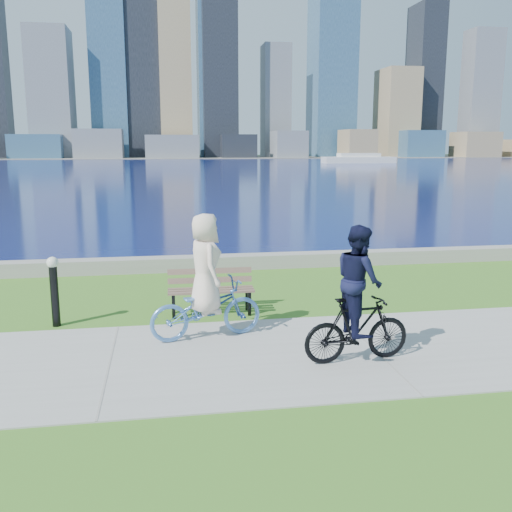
{
  "coord_description": "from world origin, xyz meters",
  "views": [
    {
      "loc": [
        -3.17,
        -8.02,
        3.15
      ],
      "look_at": [
        -1.48,
        2.25,
        1.1
      ],
      "focal_mm": 40.0,
      "sensor_mm": 36.0,
      "label": 1
    }
  ],
  "objects_px": {
    "cyclist_man": "(358,305)",
    "park_bench": "(211,287)",
    "cyclist_woman": "(206,293)",
    "bollard_lamp": "(54,287)"
  },
  "relations": [
    {
      "from": "cyclist_woman",
      "to": "bollard_lamp",
      "type": "bearing_deg",
      "value": 55.05
    },
    {
      "from": "cyclist_woman",
      "to": "cyclist_man",
      "type": "xyz_separation_m",
      "value": [
        2.09,
        -1.39,
        0.09
      ]
    },
    {
      "from": "park_bench",
      "to": "cyclist_woman",
      "type": "distance_m",
      "value": 1.48
    },
    {
      "from": "park_bench",
      "to": "cyclist_man",
      "type": "xyz_separation_m",
      "value": [
        1.89,
        -2.83,
        0.36
      ]
    },
    {
      "from": "cyclist_woman",
      "to": "cyclist_man",
      "type": "distance_m",
      "value": 2.51
    },
    {
      "from": "cyclist_woman",
      "to": "cyclist_man",
      "type": "bearing_deg",
      "value": -135.44
    },
    {
      "from": "bollard_lamp",
      "to": "cyclist_man",
      "type": "relative_size",
      "value": 0.62
    },
    {
      "from": "cyclist_man",
      "to": "park_bench",
      "type": "bearing_deg",
      "value": 28.42
    },
    {
      "from": "park_bench",
      "to": "cyclist_woman",
      "type": "height_order",
      "value": "cyclist_woman"
    },
    {
      "from": "bollard_lamp",
      "to": "cyclist_man",
      "type": "distance_m",
      "value": 5.27
    }
  ]
}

